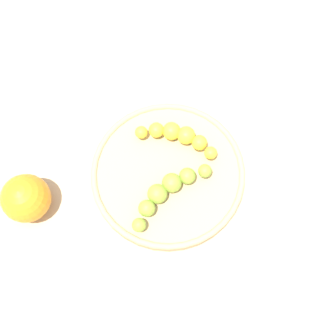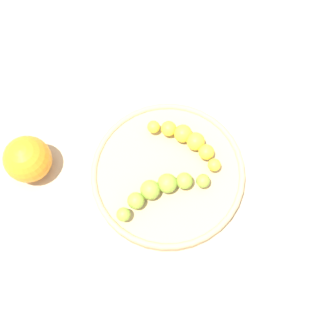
{
  "view_description": "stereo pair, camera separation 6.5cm",
  "coord_description": "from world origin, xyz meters",
  "px_view_note": "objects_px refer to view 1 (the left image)",
  "views": [
    {
      "loc": [
        -0.08,
        0.21,
        0.65
      ],
      "look_at": [
        0.0,
        0.0,
        0.04
      ],
      "focal_mm": 43.86,
      "sensor_mm": 36.0,
      "label": 1
    },
    {
      "loc": [
        -0.14,
        0.18,
        0.65
      ],
      "look_at": [
        0.0,
        0.0,
        0.04
      ],
      "focal_mm": 43.86,
      "sensor_mm": 36.0,
      "label": 2
    }
  ],
  "objects_px": {
    "banana_yellow": "(178,136)",
    "orange_fruit": "(26,198)",
    "fruit_bowl": "(168,173)",
    "banana_green": "(167,191)"
  },
  "relations": [
    {
      "from": "banana_yellow",
      "to": "orange_fruit",
      "type": "bearing_deg",
      "value": 132.5
    },
    {
      "from": "banana_green",
      "to": "banana_yellow",
      "type": "relative_size",
      "value": 1.01
    },
    {
      "from": "fruit_bowl",
      "to": "orange_fruit",
      "type": "relative_size",
      "value": 3.32
    },
    {
      "from": "fruit_bowl",
      "to": "banana_green",
      "type": "xyz_separation_m",
      "value": [
        -0.01,
        0.03,
        0.02
      ]
    },
    {
      "from": "banana_yellow",
      "to": "orange_fruit",
      "type": "xyz_separation_m",
      "value": [
        0.18,
        0.19,
        0.0
      ]
    },
    {
      "from": "banana_yellow",
      "to": "fruit_bowl",
      "type": "bearing_deg",
      "value": -177.81
    },
    {
      "from": "orange_fruit",
      "to": "fruit_bowl",
      "type": "bearing_deg",
      "value": -145.5
    },
    {
      "from": "fruit_bowl",
      "to": "banana_yellow",
      "type": "height_order",
      "value": "banana_yellow"
    },
    {
      "from": "fruit_bowl",
      "to": "orange_fruit",
      "type": "distance_m",
      "value": 0.23
    },
    {
      "from": "fruit_bowl",
      "to": "banana_yellow",
      "type": "relative_size",
      "value": 1.81
    }
  ]
}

